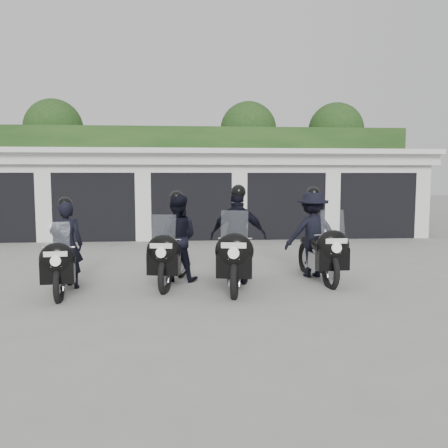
{
  "coord_description": "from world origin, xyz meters",
  "views": [
    {
      "loc": [
        -0.26,
        -9.86,
        2.09
      ],
      "look_at": [
        0.61,
        0.36,
        1.05
      ],
      "focal_mm": 38.0,
      "sensor_mm": 36.0,
      "label": 1
    }
  ],
  "objects": [
    {
      "name": "garage_block",
      "position": [
        -0.0,
        8.06,
        1.42
      ],
      "size": [
        16.4,
        6.8,
        2.96
      ],
      "color": "silver",
      "rests_on": "ground"
    },
    {
      "name": "ground",
      "position": [
        0.0,
        0.0,
        0.0
      ],
      "size": [
        80.0,
        80.0,
        0.0
      ],
      "primitive_type": "plane",
      "color": "gray",
      "rests_on": "ground"
    },
    {
      "name": "police_bike_a",
      "position": [
        -2.41,
        -1.22,
        0.7
      ],
      "size": [
        0.72,
        2.02,
        1.76
      ],
      "rotation": [
        0.0,
        0.0,
        0.09
      ],
      "color": "black",
      "rests_on": "ground"
    },
    {
      "name": "police_bike_c",
      "position": [
        0.76,
        -1.02,
        0.84
      ],
      "size": [
        1.17,
        2.27,
        1.99
      ],
      "rotation": [
        0.0,
        0.0,
        -0.17
      ],
      "color": "black",
      "rests_on": "ground"
    },
    {
      "name": "police_bike_d",
      "position": [
        2.42,
        -0.46,
        0.82
      ],
      "size": [
        1.19,
        2.22,
        1.93
      ],
      "rotation": [
        0.0,
        0.0,
        0.07
      ],
      "color": "black",
      "rests_on": "ground"
    },
    {
      "name": "background_vegetation",
      "position": [
        0.37,
        12.92,
        2.77
      ],
      "size": [
        20.0,
        3.9,
        5.8
      ],
      "color": "#183814",
      "rests_on": "ground"
    },
    {
      "name": "police_bike_b",
      "position": [
        -0.44,
        -0.64,
        0.78
      ],
      "size": [
        1.04,
        2.11,
        1.86
      ],
      "rotation": [
        0.0,
        0.0,
        -0.21
      ],
      "color": "black",
      "rests_on": "ground"
    }
  ]
}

